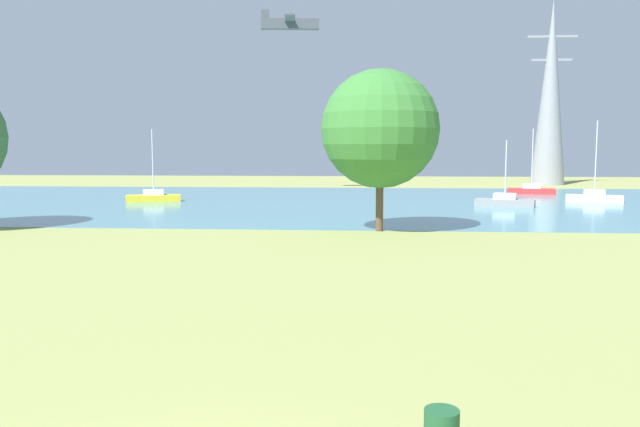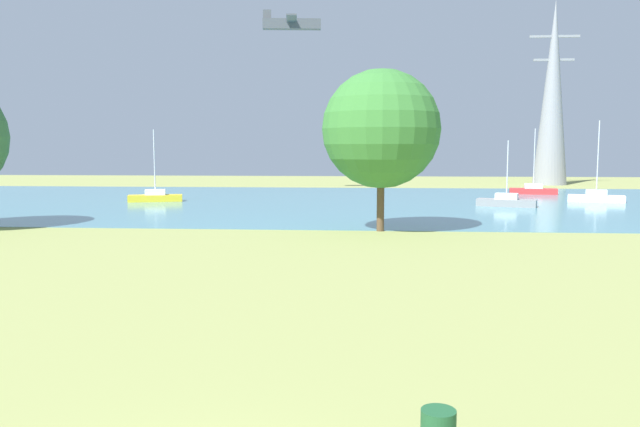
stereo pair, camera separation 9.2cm
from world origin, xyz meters
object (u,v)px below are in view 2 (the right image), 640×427
Objects in this scene: sailboat_yellow at (155,197)px; electricity_pylon at (553,93)px; light_aircraft at (291,24)px; sailboat_white at (596,197)px; sailboat_red at (533,190)px; tree_west_near at (381,129)px; sailboat_gray at (506,201)px.

electricity_pylon is at bearing 34.72° from sailboat_yellow.
sailboat_yellow is at bearing -126.25° from light_aircraft.
electricity_pylon is (3.46, 27.42, 11.66)m from sailboat_white.
tree_west_near is (-16.70, -30.97, 5.53)m from sailboat_red.
sailboat_yellow is at bearing 136.91° from tree_west_near.
sailboat_yellow is (-40.07, -2.75, -0.01)m from sailboat_white.
tree_west_near is at bearing -132.67° from sailboat_white.
sailboat_yellow is (-30.97, 2.43, 0.01)m from sailboat_gray.
sailboat_yellow is (-36.85, -12.11, -0.00)m from sailboat_red.
light_aircraft reaches higher than sailboat_red.
sailboat_red is at bearing 67.97° from sailboat_gray.
tree_west_near is at bearing -118.33° from sailboat_red.
light_aircraft is at bearing 53.75° from sailboat_yellow.
sailboat_white is (9.10, 5.18, 0.02)m from sailboat_gray.
sailboat_white is at bearing 3.93° from sailboat_yellow.
tree_west_near is 54.66m from electricity_pylon.
sailboat_red is (5.88, 14.54, 0.02)m from sailboat_gray.
tree_west_near is 0.39× the size of electricity_pylon.
sailboat_white reaches higher than sailboat_gray.
light_aircraft is at bearing 105.59° from tree_west_near.
sailboat_yellow is 28.15m from tree_west_near.
sailboat_red is at bearing 18.20° from sailboat_yellow.
sailboat_gray is 0.75× the size of sailboat_white.
tree_west_near is at bearing -74.41° from light_aircraft.
light_aircraft reaches higher than sailboat_white.
electricity_pylon is (23.38, 49.03, 6.14)m from tree_west_near.
electricity_pylon is (43.53, 30.17, 11.67)m from sailboat_yellow.
sailboat_gray is at bearing -111.08° from electricity_pylon.
sailboat_white reaches higher than sailboat_yellow.
sailboat_white reaches higher than sailboat_red.
tree_west_near reaches higher than sailboat_white.
light_aircraft is at bearing 139.66° from sailboat_gray.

